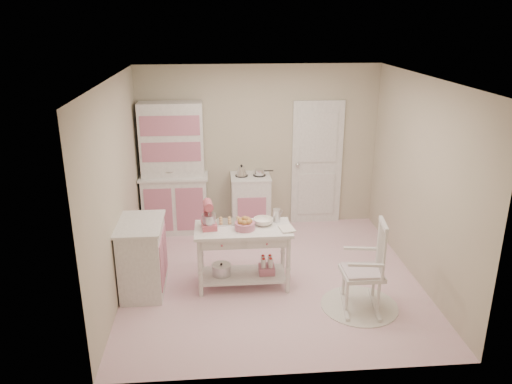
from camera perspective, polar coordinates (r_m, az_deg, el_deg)
The scene contains 14 objects.
room_shell at distance 6.10m, azimuth 1.90°, elevation 3.92°, with size 3.84×3.84×2.62m.
door at distance 8.19m, azimuth 6.98°, elevation 3.30°, with size 0.82×0.05×2.04m, color white.
hutch at distance 7.85m, azimuth -9.44°, elevation 2.60°, with size 1.06×0.50×2.08m, color white.
stove at distance 7.98m, azimuth -0.62°, elevation -1.25°, with size 0.62×0.57×0.92m, color white.
base_cabinet at distance 6.39m, azimuth -12.83°, elevation -7.24°, with size 0.54×0.84×0.92m, color white.
lace_rug at distance 6.25m, azimuth 11.72°, elevation -12.59°, with size 0.92×0.92×0.01m, color white.
rocking_chair at distance 5.98m, azimuth 12.07°, elevation -8.16°, with size 0.48×0.72×1.10m, color white.
work_table at distance 6.38m, azimuth -1.46°, elevation -7.39°, with size 1.20×0.60×0.80m, color white.
stand_mixer at distance 6.15m, azimuth -5.43°, elevation -2.68°, with size 0.20×0.28×0.34m, color #CF5768.
cookie_tray at distance 6.36m, azimuth -2.94°, elevation -3.43°, with size 0.34×0.24×0.02m, color silver.
bread_basket at distance 6.14m, azimuth -1.28°, elevation -3.89°, with size 0.25×0.25×0.09m, color #C6728C.
mixing_bowl at distance 6.28m, azimuth 0.83°, elevation -3.40°, with size 0.25×0.25×0.08m, color white.
metal_pitcher at distance 6.36m, azimuth 2.38°, elevation -2.69°, with size 0.10×0.10×0.17m, color silver.
recipe_book at distance 6.13m, azimuth 2.78°, elevation -4.31°, with size 0.17×0.23×0.02m, color white.
Camera 1 is at (-0.69, -5.83, 3.28)m, focal length 35.00 mm.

